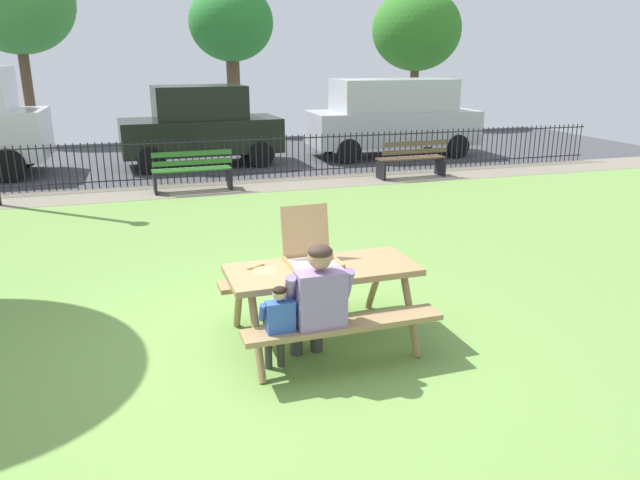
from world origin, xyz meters
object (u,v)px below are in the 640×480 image
(adult_at_table, at_px, (317,300))
(child_at_table, at_px, (278,322))
(pizza_slice_on_table, at_px, (263,269))
(parked_car_center, at_px, (393,116))
(far_tree_midright, at_px, (417,30))
(parked_car_left, at_px, (201,125))
(park_bench_right, at_px, (412,159))
(far_tree_midleft, at_px, (16,2))
(pizza_box_open, at_px, (310,250))
(park_bench_center, at_px, (192,171))
(picnic_table_foreground, at_px, (322,284))
(far_tree_center, at_px, (231,24))

(adult_at_table, relative_size, child_at_table, 1.37)
(pizza_slice_on_table, xyz_separation_m, parked_car_center, (5.74, 10.18, 0.32))
(parked_car_center, relative_size, far_tree_midright, 0.89)
(parked_car_left, bearing_deg, park_bench_right, -34.37)
(park_bench_right, xyz_separation_m, far_tree_midleft, (-9.28, 9.86, 3.90))
(adult_at_table, bearing_deg, parked_car_center, 63.39)
(child_at_table, bearing_deg, park_bench_right, 57.63)
(pizza_box_open, relative_size, parked_car_center, 0.12)
(parked_car_center, bearing_deg, adult_at_table, -116.61)
(park_bench_center, relative_size, park_bench_right, 1.00)
(picnic_table_foreground, distance_m, far_tree_midleft, 18.18)
(far_tree_midleft, bearing_deg, picnic_table_foreground, -73.99)
(far_tree_center, bearing_deg, picnic_table_foreground, -96.39)
(pizza_box_open, xyz_separation_m, far_tree_midleft, (-4.84, 16.93, 3.42))
(park_bench_center, height_order, parked_car_center, parked_car_center)
(child_at_table, bearing_deg, parked_car_center, 61.98)
(pizza_box_open, height_order, far_tree_midright, far_tree_midright)
(adult_at_table, height_order, child_at_table, adult_at_table)
(parked_car_center, height_order, far_tree_midright, far_tree_midright)
(parked_car_center, height_order, far_tree_midleft, far_tree_midleft)
(parked_car_left, height_order, parked_car_center, parked_car_center)
(park_bench_center, bearing_deg, picnic_table_foreground, -85.60)
(parked_car_left, xyz_separation_m, far_tree_midright, (9.12, 6.85, 2.61))
(child_at_table, height_order, far_tree_midleft, far_tree_midleft)
(far_tree_midright, bearing_deg, far_tree_midleft, 180.00)
(park_bench_center, distance_m, far_tree_midright, 14.16)
(pizza_box_open, height_order, far_tree_center, far_tree_center)
(pizza_box_open, height_order, park_bench_center, pizza_box_open)
(child_at_table, distance_m, park_bench_center, 7.78)
(far_tree_midleft, height_order, far_tree_midright, far_tree_midleft)
(park_bench_right, distance_m, far_tree_midleft, 14.09)
(park_bench_center, xyz_separation_m, far_tree_center, (2.47, 9.86, 3.33))
(adult_at_table, height_order, park_bench_right, adult_at_table)
(pizza_slice_on_table, height_order, far_tree_midleft, far_tree_midleft)
(pizza_slice_on_table, bearing_deg, child_at_table, -90.27)
(pizza_box_open, bearing_deg, picnic_table_foreground, -66.84)
(pizza_box_open, relative_size, child_at_table, 0.63)
(pizza_box_open, distance_m, child_at_table, 0.94)
(park_bench_right, height_order, far_tree_midright, far_tree_midright)
(far_tree_midright, bearing_deg, parked_car_left, -143.10)
(pizza_slice_on_table, relative_size, parked_car_left, 0.08)
(adult_at_table, relative_size, far_tree_midleft, 0.20)
(pizza_slice_on_table, height_order, parked_car_left, parked_car_left)
(child_at_table, distance_m, far_tree_midright, 20.34)
(pizza_box_open, height_order, child_at_table, pizza_box_open)
(parked_car_left, distance_m, far_tree_center, 7.62)
(park_bench_right, height_order, parked_car_center, parked_car_center)
(pizza_slice_on_table, relative_size, adult_at_table, 0.27)
(picnic_table_foreground, bearing_deg, adult_at_table, -111.95)
(adult_at_table, distance_m, parked_car_center, 12.05)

